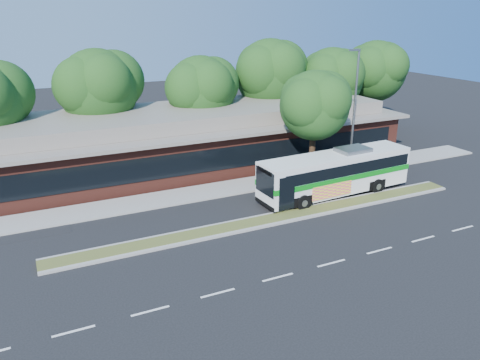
{
  "coord_description": "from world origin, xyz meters",
  "views": [
    {
      "loc": [
        -12.61,
        -21.18,
        11.56
      ],
      "look_at": [
        -1.28,
        2.69,
        2.0
      ],
      "focal_mm": 35.0,
      "sensor_mm": 36.0,
      "label": 1
    }
  ],
  "objects_px": {
    "sidewalk_tree": "(318,103)",
    "transit_bus": "(336,170)",
    "sedan": "(56,189)",
    "lamp_post": "(354,107)"
  },
  "relations": [
    {
      "from": "lamp_post",
      "to": "sidewalk_tree",
      "type": "bearing_deg",
      "value": 179.9
    },
    {
      "from": "sedan",
      "to": "sidewalk_tree",
      "type": "distance_m",
      "value": 18.65
    },
    {
      "from": "lamp_post",
      "to": "transit_bus",
      "type": "xyz_separation_m",
      "value": [
        -3.97,
        -3.6,
        -3.2
      ]
    },
    {
      "from": "sedan",
      "to": "sidewalk_tree",
      "type": "bearing_deg",
      "value": -107.74
    },
    {
      "from": "transit_bus",
      "to": "sedan",
      "type": "height_order",
      "value": "transit_bus"
    },
    {
      "from": "transit_bus",
      "to": "sedan",
      "type": "distance_m",
      "value": 18.41
    },
    {
      "from": "lamp_post",
      "to": "sidewalk_tree",
      "type": "distance_m",
      "value": 3.26
    },
    {
      "from": "sidewalk_tree",
      "to": "transit_bus",
      "type": "bearing_deg",
      "value": -101.92
    },
    {
      "from": "lamp_post",
      "to": "transit_bus",
      "type": "bearing_deg",
      "value": -137.83
    },
    {
      "from": "lamp_post",
      "to": "transit_bus",
      "type": "height_order",
      "value": "lamp_post"
    }
  ]
}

